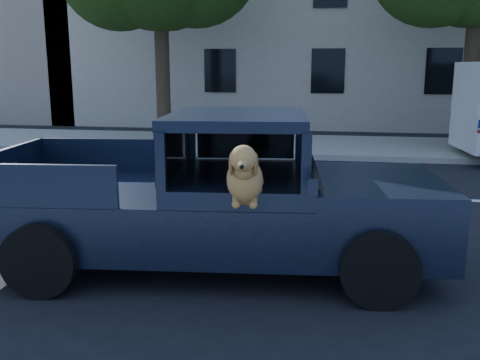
{
  "coord_description": "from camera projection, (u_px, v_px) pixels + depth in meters",
  "views": [
    {
      "loc": [
        1.19,
        -6.57,
        2.42
      ],
      "look_at": [
        0.21,
        -0.87,
        1.17
      ],
      "focal_mm": 40.0,
      "sensor_mm": 36.0,
      "label": 1
    }
  ],
  "objects": [
    {
      "name": "far_sidewalk",
      "position": [
        290.0,
        145.0,
        15.88
      ],
      "size": [
        60.0,
        4.0,
        0.15
      ],
      "primitive_type": "cube",
      "color": "gray",
      "rests_on": "ground"
    },
    {
      "name": "ground",
      "position": [
        235.0,
        252.0,
        7.03
      ],
      "size": [
        120.0,
        120.0,
        0.0
      ],
      "primitive_type": "plane",
      "color": "black",
      "rests_on": "ground"
    },
    {
      "name": "lane_stripes",
      "position": [
        373.0,
        197.0,
        9.98
      ],
      "size": [
        21.6,
        0.14,
        0.01
      ],
      "primitive_type": null,
      "color": "silver",
      "rests_on": "ground"
    },
    {
      "name": "pickup_truck",
      "position": [
        210.0,
        216.0,
        6.45
      ],
      "size": [
        5.4,
        2.84,
        1.87
      ],
      "rotation": [
        0.0,
        0.0,
        0.1
      ],
      "color": "black",
      "rests_on": "ground"
    },
    {
      "name": "building_main",
      "position": [
        381.0,
        12.0,
        21.49
      ],
      "size": [
        26.0,
        6.0,
        9.0
      ],
      "primitive_type": "cube",
      "color": "beige",
      "rests_on": "ground"
    }
  ]
}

